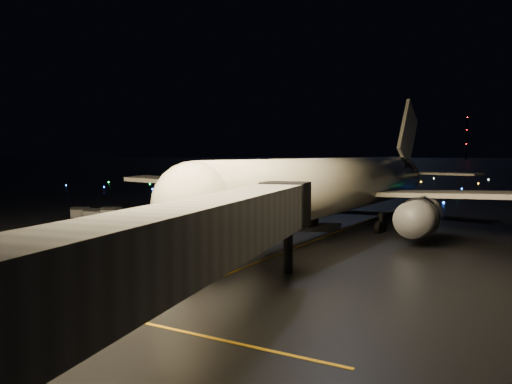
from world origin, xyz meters
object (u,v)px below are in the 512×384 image
Objects in this scene: crew_c at (119,221)px; baggage_cart_1 at (93,215)px; baggage_cart_3 at (80,214)px; belt_loader at (197,247)px; baggage_cart_2 at (111,214)px; baggage_cart_0 at (104,223)px; pushback_tug at (150,275)px; airliner at (351,155)px.

baggage_cart_1 is at bearing -155.33° from crew_c.
baggage_cart_3 is at bearing -152.72° from crew_c.
belt_loader reaches higher than baggage_cart_2.
baggage_cart_2 reaches higher than baggage_cart_0.
crew_c is 0.78× the size of baggage_cart_1.
baggage_cart_0 is (-21.07, 16.23, -0.18)m from pushback_tug.
baggage_cart_0 reaches higher than baggage_cart_3.
pushback_tug is 28.77m from crew_c.
belt_loader reaches higher than baggage_cart_1.
airliner reaches higher than baggage_cart_0.
belt_loader is at bearing -40.20° from baggage_cart_1.
belt_loader is (-3.95, -24.41, -7.04)m from airliner.
baggage_cart_2 is (-24.07, 14.45, -0.49)m from belt_loader.
airliner is 30.03× the size of baggage_cart_3.
belt_loader is 2.77× the size of baggage_cart_0.
baggage_cart_3 is (-9.70, 5.10, -0.05)m from baggage_cart_0.
pushback_tug reaches higher than baggage_cart_1.
airliner reaches higher than crew_c.
baggage_cart_0 is (-19.02, 8.49, -0.52)m from belt_loader.
airliner is 27.96m from crew_c.
baggage_cart_1 is (-6.89, 4.71, -0.05)m from baggage_cart_0.
baggage_cart_3 is (-9.21, 2.29, 0.07)m from crew_c.
belt_loader is 2.93× the size of baggage_cart_3.
baggage_cart_1 reaches higher than crew_c.
belt_loader is at bearing -33.24° from baggage_cart_0.
baggage_cart_0 is at bearing -69.48° from baggage_cart_2.
baggage_cart_0 is at bearing -47.57° from baggage_cart_1.
pushback_tug is 8.01m from belt_loader.
baggage_cart_2 reaches higher than crew_c.
pushback_tug is 2.14× the size of baggage_cart_0.
pushback_tug is 2.27× the size of baggage_cart_1.
pushback_tug reaches higher than baggage_cart_3.
baggage_cart_2 is (-28.02, -9.96, -7.53)m from airliner.
baggage_cart_2 is (-26.12, 22.19, -0.15)m from pushback_tug.
belt_loader reaches higher than crew_c.
baggage_cart_3 is (-2.82, 0.39, 0.01)m from baggage_cart_1.
airliner is 30.68m from baggage_cart_2.
pushback_tug reaches higher than crew_c.
baggage_cart_2 is at bearing -158.00° from airliner.
crew_c is at bearing 145.45° from pushback_tug.
crew_c is at bearing -29.80° from baggage_cart_1.
belt_loader is at bearing -42.94° from baggage_cart_3.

